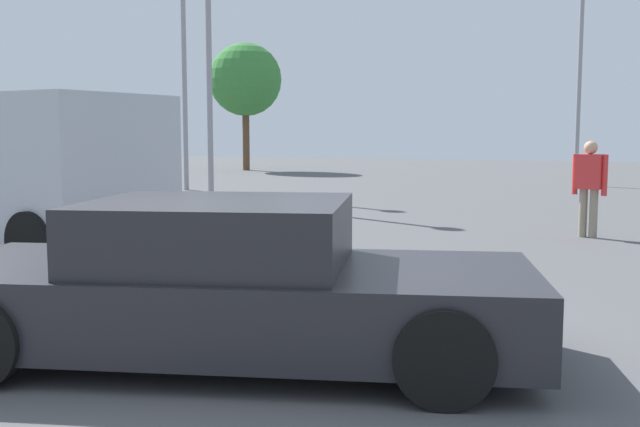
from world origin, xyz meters
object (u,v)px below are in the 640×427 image
Objects in this scene: light_post_mid at (581,28)px; dog at (63,273)px; van_white at (4,168)px; light_post_near at (183,15)px; sedan_foreground at (229,286)px; light_post_far at (208,10)px; pedestrian at (590,181)px.

dog is at bearing -104.30° from light_post_mid.
light_post_mid is at bearing 85.46° from dog.
van_white is 18.50m from light_post_mid.
dog is 15.13m from light_post_near.
van_white is (-5.37, 3.65, 0.63)m from sedan_foreground.
dog is 0.08× the size of light_post_near.
sedan_foreground is 13.60m from light_post_far.
pedestrian is (5.09, 6.56, 0.65)m from dog.
van_white is 8.55m from light_post_far.
van_white reaches higher than sedan_foreground.
dog is 19.99m from light_post_mid.
light_post_near reaches higher than light_post_far.
pedestrian is at bearing -88.67° from light_post_mid.
light_post_near is (-5.96, 13.08, 4.75)m from dog.
van_white is at bearing 133.36° from sedan_foreground.
light_post_far is (2.30, -2.86, -0.41)m from light_post_near.
light_post_near reaches higher than van_white.
sedan_foreground reaches higher than dog.
light_post_far is (-8.74, 3.66, 3.69)m from pedestrian.
light_post_mid is (10.76, 5.76, -0.11)m from light_post_near.
pedestrian is 0.21× the size of light_post_near.
pedestrian is (2.60, 7.79, 0.36)m from sedan_foreground.
dog is 0.12× the size of van_white.
dog is 0.38× the size of pedestrian.
sedan_foreground is at bearing -16.46° from dog.
light_post_far is at bearing 119.44° from dog.
light_post_near reaches higher than dog.
sedan_foreground is 0.69× the size of light_post_far.
dog is 11.69m from light_post_far.
sedan_foreground is 20.66m from light_post_mid.
dog is at bearing -65.52° from light_post_near.
light_post_near is at bearing -151.82° from light_post_mid.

